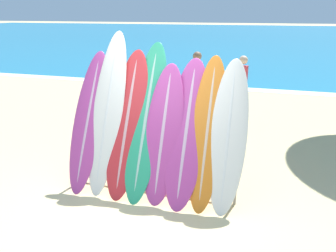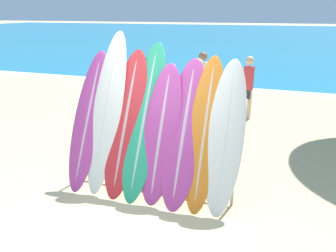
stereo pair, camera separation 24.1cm
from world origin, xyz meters
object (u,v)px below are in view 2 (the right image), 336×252
Objects in this scene: surfboard_slot_5 at (184,132)px; surfboard_slot_7 at (226,137)px; surfboard_slot_0 at (89,119)px; surfboard_slot_6 at (205,133)px; surfboard_slot_2 at (126,122)px; surfboard_slot_1 at (107,110)px; surfboard_slot_4 at (161,133)px; person_mid_beach at (248,85)px; surfboard_slot_3 at (144,120)px; person_far_left at (197,95)px; person_near_water at (202,82)px; surfboard_rack at (151,166)px.

surfboard_slot_7 reaches higher than surfboard_slot_5.
surfboard_slot_0 and surfboard_slot_6 have the same top height.
surfboard_slot_5 is (0.93, -0.02, -0.05)m from surfboard_slot_2.
surfboard_slot_1 is 1.15× the size of surfboard_slot_6.
surfboard_slot_4 is at bearing -6.12° from surfboard_slot_2.
surfboard_slot_5 is 0.60m from surfboard_slot_7.
person_mid_beach is (1.42, 4.12, -0.17)m from surfboard_slot_2.
surfboard_slot_3 is at bearing 3.50° from surfboard_slot_0.
surfboard_slot_2 is 2.47m from person_far_left.
surfboard_slot_2 reaches higher than person_mid_beach.
surfboard_rack is at bearing 102.29° from person_near_water.
person_far_left reaches higher than surfboard_rack.
surfboard_slot_7 is at bearing -2.07° from surfboard_slot_5.
person_far_left is (0.24, 2.37, -0.17)m from surfboard_slot_3.
person_mid_beach is at bearing 63.37° from surfboard_slot_0.
surfboard_rack is at bearing -176.02° from surfboard_slot_7.
person_near_water is at bearing 99.41° from surfboard_slot_5.
surfboard_slot_7 is 4.17m from person_near_water.
surfboard_slot_1 reaches higher than surfboard_slot_6.
surfboard_slot_6 is at bearing -2.39° from surfboard_slot_1.
surfboard_rack is 1.11m from surfboard_slot_1.
surfboard_slot_0 is 1.07× the size of surfboard_slot_4.
surfboard_slot_6 is at bearing 7.29° from surfboard_rack.
surfboard_slot_3 reaches higher than surfboard_slot_6.
person_mid_beach is at bearing 70.94° from surfboard_slot_2.
person_far_left is at bearing 77.60° from surfboard_slot_2.
person_far_left is (-0.40, 2.43, -0.06)m from surfboard_slot_5.
surfboard_slot_3 is 1.28× the size of person_far_left.
surfboard_slot_2 is at bearing 178.52° from surfboard_slot_5.
surfboard_slot_0 is at bearing -176.50° from surfboard_slot_3.
person_mid_beach is at bearing 91.56° from surfboard_slot_7.
surfboard_slot_0 is (-1.10, 0.10, 0.60)m from surfboard_rack.
surfboard_slot_4 is 1.20× the size of person_mid_beach.
person_far_left is (-1.01, 2.45, -0.08)m from surfboard_slot_7.
surfboard_rack is 2.58m from person_far_left.
surfboard_slot_2 is (0.65, 0.02, 0.02)m from surfboard_slot_0.
surfboard_slot_1 is at bearing -108.77° from person_far_left.
surfboard_slot_2 reaches higher than surfboard_slot_7.
person_far_left is at bearing 91.47° from surfboard_slot_4.
person_mid_beach is (1.76, 4.07, -0.31)m from surfboard_slot_1.
person_near_water reaches higher than person_mid_beach.
surfboard_slot_1 reaches higher than surfboard_slot_2.
surfboard_rack is at bearing -158.04° from surfboard_slot_4.
surfboard_slot_5 is at bearing -5.73° from surfboard_slot_3.
surfboard_slot_0 is 1.22× the size of person_near_water.
surfboard_rack is 1.26× the size of surfboard_slot_5.
surfboard_slot_2 reaches higher than surfboard_rack.
surfboard_slot_4 reaches higher than person_far_left.
person_near_water is (-0.17, 4.05, 0.49)m from surfboard_rack.
surfboard_rack is 1.46× the size of person_far_left.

